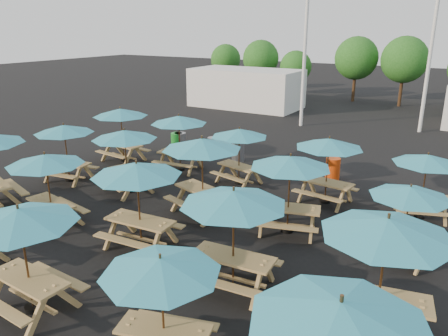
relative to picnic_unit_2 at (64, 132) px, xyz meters
The scene contains 31 objects.
ground 6.47m from the picnic_unit_2, ahead, with size 120.00×120.00×0.00m, color black.
picnic_unit_2 is the anchor object (origin of this frame).
picnic_unit_3 3.09m from the picnic_unit_2, 90.28° to the left, with size 2.62×2.62×2.42m.
picnic_unit_5 4.12m from the picnic_unit_2, 47.05° to the right, with size 2.62×2.62×2.29m.
picnic_unit_6 2.84m from the picnic_unit_2, ahead, with size 2.95×2.95×2.35m.
picnic_unit_7 4.48m from the picnic_unit_2, 48.62° to the left, with size 2.59×2.59×2.36m.
picnic_unit_8 8.50m from the picnic_unit_2, 45.45° to the right, with size 2.48×2.48×2.40m.
picnic_unit_9 6.62m from the picnic_unit_2, 23.73° to the right, with size 2.58×2.58×2.44m.
picnic_unit_10 6.30m from the picnic_unit_2, ahead, with size 3.15×3.15×2.55m.
picnic_unit_11 6.71m from the picnic_unit_2, 28.33° to the left, with size 2.61×2.61×2.19m.
picnic_unit_12 11.00m from the picnic_unit_2, 31.73° to the right, with size 2.62×2.62×2.15m.
picnic_unit_13 9.74m from the picnic_unit_2, 18.41° to the right, with size 2.61×2.61×2.45m.
picnic_unit_14 9.18m from the picnic_unit_2, ahead, with size 2.91×2.91×2.37m.
picnic_unit_15 9.89m from the picnic_unit_2, 18.02° to the left, with size 2.53×2.53×2.31m.
picnic_unit_16 13.82m from the picnic_unit_2, 25.49° to the right, with size 3.00×3.00×2.52m.
picnic_unit_17 12.84m from the picnic_unit_2, 13.61° to the right, with size 2.94×2.94×2.54m.
picnic_unit_18 12.40m from the picnic_unit_2, ahead, with size 2.50×2.50×2.05m.
picnic_unit_19 12.87m from the picnic_unit_2, 15.24° to the left, with size 2.67×2.67×2.12m.
waste_bin_0 6.07m from the picnic_unit_2, 78.22° to the left, with size 0.56×0.56×0.91m, color gray.
waste_bin_1 5.95m from the picnic_unit_2, 79.27° to the left, with size 0.56×0.56×0.91m, color #188827.
waste_bin_2 6.76m from the picnic_unit_2, 61.99° to the left, with size 0.56×0.56×0.91m, color gray.
waste_bin_3 7.43m from the picnic_unit_2, 52.46° to the left, with size 0.56×0.56×0.91m, color gray.
waste_bin_4 10.54m from the picnic_unit_2, 31.45° to the left, with size 0.56×0.56×0.91m, color #D33D0C.
mast_0 15.29m from the picnic_unit_2, 73.65° to the left, with size 0.20×0.20×12.00m, color silver.
mast_1 19.76m from the picnic_unit_2, 56.59° to the left, with size 0.20×0.20×12.00m, color silver.
event_tent_0 18.26m from the picnic_unit_2, 95.81° to the left, with size 8.00×4.00×2.80m, color silver.
tree_0 26.62m from the picnic_unit_2, 107.32° to the left, with size 2.80×2.80×4.24m.
tree_1 24.35m from the picnic_unit_2, 98.49° to the left, with size 3.11×3.11×4.72m.
tree_2 23.82m from the picnic_unit_2, 90.57° to the left, with size 2.59×2.59×3.93m.
tree_3 25.29m from the picnic_unit_2, 79.96° to the left, with size 3.36×3.36×5.09m.
tree_4 25.75m from the picnic_unit_2, 71.74° to the left, with size 3.41×3.41×5.17m.
Camera 1 is at (7.49, -10.97, 5.86)m, focal length 35.00 mm.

